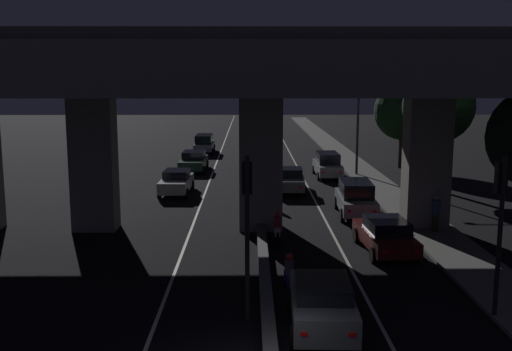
{
  "coord_description": "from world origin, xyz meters",
  "views": [
    {
      "loc": [
        -0.52,
        -12.9,
        7.22
      ],
      "look_at": [
        -0.15,
        21.17,
        1.54
      ],
      "focal_mm": 42.0,
      "sensor_mm": 36.0,
      "label": 1
    }
  ],
  "objects_px": {
    "car_dark_red_second": "(385,235)",
    "motorcycle_blue_filtering_near": "(289,277)",
    "car_silver_third": "(356,198)",
    "car_silver_lead_oncoming": "(176,182)",
    "pedestrian_on_sidewalk": "(436,213)",
    "car_silver_fifth": "(327,165)",
    "traffic_light_right_of_median": "(500,209)",
    "traffic_light_left_of_median": "(247,209)",
    "car_dark_green_second_oncoming": "(194,161)",
    "car_silver_third_oncoming": "(204,143)",
    "motorcycle_black_filtering_far": "(270,197)",
    "car_grey_fourth": "(289,180)",
    "car_grey_lead": "(322,303)",
    "motorcycle_white_filtering_mid": "(277,229)",
    "street_lamp": "(353,114)"
  },
  "relations": [
    {
      "from": "motorcycle_blue_filtering_near",
      "to": "pedestrian_on_sidewalk",
      "type": "bearing_deg",
      "value": -47.96
    },
    {
      "from": "car_silver_third_oncoming",
      "to": "motorcycle_black_filtering_far",
      "type": "height_order",
      "value": "car_silver_third_oncoming"
    },
    {
      "from": "motorcycle_blue_filtering_near",
      "to": "car_dark_green_second_oncoming",
      "type": "bearing_deg",
      "value": 7.57
    },
    {
      "from": "motorcycle_white_filtering_mid",
      "to": "car_dark_green_second_oncoming",
      "type": "bearing_deg",
      "value": 15.5
    },
    {
      "from": "car_dark_green_second_oncoming",
      "to": "pedestrian_on_sidewalk",
      "type": "relative_size",
      "value": 2.91
    },
    {
      "from": "street_lamp",
      "to": "car_silver_fifth",
      "type": "height_order",
      "value": "street_lamp"
    },
    {
      "from": "pedestrian_on_sidewalk",
      "to": "motorcycle_blue_filtering_near",
      "type": "bearing_deg",
      "value": -133.55
    },
    {
      "from": "traffic_light_left_of_median",
      "to": "traffic_light_right_of_median",
      "type": "xyz_separation_m",
      "value": [
        7.43,
        0.0,
        -0.01
      ]
    },
    {
      "from": "pedestrian_on_sidewalk",
      "to": "car_silver_third",
      "type": "bearing_deg",
      "value": 128.55
    },
    {
      "from": "traffic_light_right_of_median",
      "to": "car_dark_red_second",
      "type": "height_order",
      "value": "traffic_light_right_of_median"
    },
    {
      "from": "traffic_light_left_of_median",
      "to": "car_dark_red_second",
      "type": "relative_size",
      "value": 1.09
    },
    {
      "from": "street_lamp",
      "to": "car_dark_green_second_oncoming",
      "type": "xyz_separation_m",
      "value": [
        -11.82,
        2.61,
        -3.77
      ]
    },
    {
      "from": "car_silver_fifth",
      "to": "car_grey_fourth",
      "type": "bearing_deg",
      "value": 150.34
    },
    {
      "from": "traffic_light_left_of_median",
      "to": "pedestrian_on_sidewalk",
      "type": "distance_m",
      "value": 13.24
    },
    {
      "from": "car_silver_fifth",
      "to": "pedestrian_on_sidewalk",
      "type": "relative_size",
      "value": 2.84
    },
    {
      "from": "traffic_light_left_of_median",
      "to": "motorcycle_blue_filtering_near",
      "type": "height_order",
      "value": "traffic_light_left_of_median"
    },
    {
      "from": "pedestrian_on_sidewalk",
      "to": "car_silver_fifth",
      "type": "bearing_deg",
      "value": 100.52
    },
    {
      "from": "car_dark_red_second",
      "to": "motorcycle_blue_filtering_near",
      "type": "distance_m",
      "value": 6.41
    },
    {
      "from": "street_lamp",
      "to": "car_grey_lead",
      "type": "xyz_separation_m",
      "value": [
        -5.43,
        -26.9,
        -3.71
      ]
    },
    {
      "from": "traffic_light_right_of_median",
      "to": "car_dark_green_second_oncoming",
      "type": "height_order",
      "value": "traffic_light_right_of_median"
    },
    {
      "from": "car_silver_fifth",
      "to": "car_dark_green_second_oncoming",
      "type": "distance_m",
      "value": 10.43
    },
    {
      "from": "car_silver_fifth",
      "to": "car_silver_third_oncoming",
      "type": "xyz_separation_m",
      "value": [
        -9.95,
        14.02,
        0.02
      ]
    },
    {
      "from": "car_silver_third",
      "to": "motorcycle_blue_filtering_near",
      "type": "bearing_deg",
      "value": 162.28
    },
    {
      "from": "traffic_light_right_of_median",
      "to": "car_dark_green_second_oncoming",
      "type": "bearing_deg",
      "value": 112.14
    },
    {
      "from": "traffic_light_right_of_median",
      "to": "car_dark_red_second",
      "type": "xyz_separation_m",
      "value": [
        -1.75,
        6.84,
        -2.63
      ]
    },
    {
      "from": "car_silver_lead_oncoming",
      "to": "car_grey_lead",
      "type": "bearing_deg",
      "value": 19.71
    },
    {
      "from": "traffic_light_left_of_median",
      "to": "pedestrian_on_sidewalk",
      "type": "xyz_separation_m",
      "value": [
        8.67,
        9.72,
        -2.42
      ]
    },
    {
      "from": "street_lamp",
      "to": "motorcycle_white_filtering_mid",
      "type": "relative_size",
      "value": 4.13
    },
    {
      "from": "car_grey_fourth",
      "to": "motorcycle_blue_filtering_near",
      "type": "bearing_deg",
      "value": 178.98
    },
    {
      "from": "car_silver_lead_oncoming",
      "to": "pedestrian_on_sidewalk",
      "type": "bearing_deg",
      "value": 54.92
    },
    {
      "from": "car_grey_lead",
      "to": "car_silver_third",
      "type": "height_order",
      "value": "car_silver_third"
    },
    {
      "from": "car_silver_third",
      "to": "motorcycle_blue_filtering_near",
      "type": "height_order",
      "value": "car_silver_third"
    },
    {
      "from": "street_lamp",
      "to": "pedestrian_on_sidewalk",
      "type": "bearing_deg",
      "value": -86.16
    },
    {
      "from": "car_dark_red_second",
      "to": "pedestrian_on_sidewalk",
      "type": "relative_size",
      "value": 2.73
    },
    {
      "from": "car_silver_third_oncoming",
      "to": "car_silver_lead_oncoming",
      "type": "bearing_deg",
      "value": -0.41
    },
    {
      "from": "car_dark_green_second_oncoming",
      "to": "motorcycle_black_filtering_far",
      "type": "xyz_separation_m",
      "value": [
        5.48,
        -13.28,
        -0.16
      ]
    },
    {
      "from": "pedestrian_on_sidewalk",
      "to": "car_dark_red_second",
      "type": "bearing_deg",
      "value": -136.02
    },
    {
      "from": "traffic_light_left_of_median",
      "to": "car_dark_green_second_oncoming",
      "type": "height_order",
      "value": "traffic_light_left_of_median"
    },
    {
      "from": "motorcycle_blue_filtering_near",
      "to": "motorcycle_black_filtering_far",
      "type": "relative_size",
      "value": 1.03
    },
    {
      "from": "car_silver_lead_oncoming",
      "to": "car_dark_green_second_oncoming",
      "type": "relative_size",
      "value": 0.9
    },
    {
      "from": "car_grey_fourth",
      "to": "street_lamp",
      "type": "bearing_deg",
      "value": -36.93
    },
    {
      "from": "traffic_light_right_of_median",
      "to": "car_grey_lead",
      "type": "height_order",
      "value": "traffic_light_right_of_median"
    },
    {
      "from": "car_dark_green_second_oncoming",
      "to": "motorcycle_white_filtering_mid",
      "type": "height_order",
      "value": "car_dark_green_second_oncoming"
    },
    {
      "from": "car_silver_third",
      "to": "pedestrian_on_sidewalk",
      "type": "bearing_deg",
      "value": -138.9
    },
    {
      "from": "car_dark_green_second_oncoming",
      "to": "motorcycle_white_filtering_mid",
      "type": "relative_size",
      "value": 2.64
    },
    {
      "from": "motorcycle_blue_filtering_near",
      "to": "car_silver_third",
      "type": "bearing_deg",
      "value": -24.68
    },
    {
      "from": "car_dark_red_second",
      "to": "car_silver_third",
      "type": "height_order",
      "value": "car_silver_third"
    },
    {
      "from": "car_silver_lead_oncoming",
      "to": "motorcycle_white_filtering_mid",
      "type": "bearing_deg",
      "value": 28.94
    },
    {
      "from": "car_grey_fourth",
      "to": "car_dark_green_second_oncoming",
      "type": "height_order",
      "value": "car_grey_fourth"
    },
    {
      "from": "traffic_light_right_of_median",
      "to": "pedestrian_on_sidewalk",
      "type": "relative_size",
      "value": 2.97
    }
  ]
}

